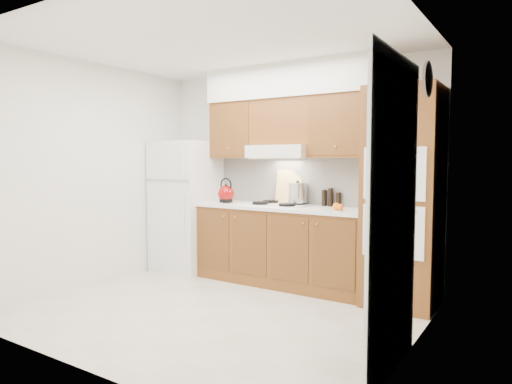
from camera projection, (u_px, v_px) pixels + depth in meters
floor at (219, 311)px, 4.45m from camera, size 3.60×3.60×0.00m
ceiling at (217, 40)px, 4.26m from camera, size 3.60×3.60×0.00m
wall_back at (292, 174)px, 5.62m from camera, size 3.60×0.02×2.60m
wall_left at (96, 175)px, 5.33m from camera, size 0.02×3.00×2.60m
wall_right at (410, 184)px, 3.39m from camera, size 0.02×3.00×2.60m
fridge at (187, 206)px, 6.10m from camera, size 0.75×0.72×1.72m
base_cabinets at (282, 247)px, 5.41m from camera, size 2.11×0.60×0.90m
countertop at (281, 207)px, 5.37m from camera, size 2.13×0.62×0.04m
backsplash at (293, 181)px, 5.60m from camera, size 2.11×0.03×0.56m
oven_cabinet at (403, 198)px, 4.58m from camera, size 0.70×0.65×2.20m
upper_cab_left at (237, 131)px, 5.82m from camera, size 0.63×0.33×0.70m
upper_cab_right at (342, 126)px, 5.05m from camera, size 0.73×0.33×0.70m
range_hood at (281, 152)px, 5.42m from camera, size 0.75×0.45×0.15m
upper_cab_over_hood at (284, 122)px, 5.45m from camera, size 0.75×0.33×0.55m
soffit at (287, 82)px, 5.37m from camera, size 2.13×0.36×0.40m
cooktop at (279, 205)px, 5.41m from camera, size 0.74×0.50×0.01m
doorway at (394, 223)px, 3.12m from camera, size 0.02×0.90×2.10m
wall_clock at (428, 79)px, 3.79m from camera, size 0.02×0.30×0.30m
kettle at (226, 194)px, 5.71m from camera, size 0.27×0.27×0.21m
cutting_board at (289, 187)px, 5.58m from camera, size 0.33×0.15×0.42m
stock_pot at (298, 193)px, 5.41m from camera, size 0.24×0.24×0.23m
condiment_a at (331, 197)px, 5.27m from camera, size 0.07×0.07×0.21m
condiment_b at (324, 198)px, 5.33m from camera, size 0.07×0.07×0.19m
condiment_c at (339, 200)px, 5.23m from camera, size 0.06×0.06×0.16m
orange_near at (337, 206)px, 4.88m from camera, size 0.11×0.11×0.08m
orange_far at (340, 207)px, 4.84m from camera, size 0.09×0.09×0.07m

